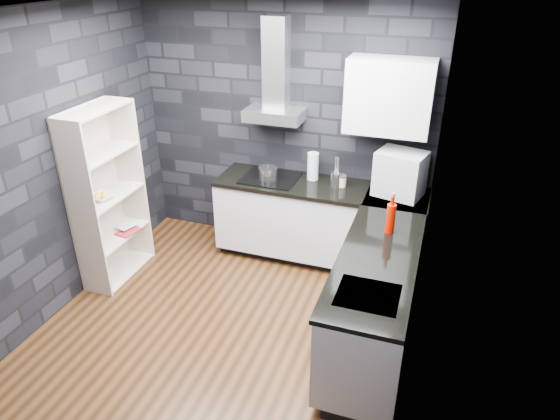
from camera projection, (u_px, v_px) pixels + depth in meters
The scene contains 28 objects.
ground at pixel (229, 320), 4.65m from camera, with size 3.20×3.20×0.00m, color #472914.
ceiling at pixel (210, 10), 3.41m from camera, with size 3.20×3.20×0.00m, color silver.
wall_back at pixel (285, 129), 5.39m from camera, with size 3.20×0.05×2.70m, color black.
wall_front at pixel (92, 311), 2.66m from camera, with size 3.20×0.05×2.70m, color black.
wall_left at pixel (57, 165), 4.50m from camera, with size 0.05×3.20×2.70m, color black.
wall_right at pixel (428, 220), 3.56m from camera, with size 0.05×3.20×2.70m, color black.
toekick_back at pixel (318, 253), 5.61m from camera, with size 2.18×0.50×0.10m, color black.
toekick_right at pixel (375, 342), 4.32m from camera, with size 0.50×1.78×0.10m, color black.
counter_back_cab at pixel (319, 221), 5.38m from camera, with size 2.20×0.60×0.76m, color silver.
counter_right_cab at pixel (374, 301), 4.14m from camera, with size 0.60×1.80×0.76m, color silver.
counter_back_top at pixel (320, 187), 5.18m from camera, with size 2.20×0.62×0.04m, color black.
counter_right_top at pixel (378, 260), 3.96m from camera, with size 0.62×1.80×0.04m, color black.
counter_corner_top at pixel (398, 198), 4.96m from camera, with size 0.62×0.62×0.04m, color black.
hood_body at pixel (274, 115), 5.15m from camera, with size 0.60×0.34×0.12m, color silver.
hood_chimney at pixel (276, 63), 4.97m from camera, with size 0.24×0.20×0.90m, color silver.
upper_cabinet at pixel (389, 96), 4.68m from camera, with size 0.80×0.35×0.70m, color silver.
cooktop at pixel (270, 178), 5.34m from camera, with size 0.58×0.50×0.01m, color black.
sink_rim at pixel (368, 295), 3.53m from camera, with size 0.44×0.40×0.01m, color silver.
pot at pixel (268, 174), 5.28m from camera, with size 0.19×0.19×0.11m, color #BCBCC1.
glass_vase at pixel (313, 166), 5.26m from camera, with size 0.12×0.12×0.29m, color silver.
storage_jar at pixel (342, 181), 5.14m from camera, with size 0.09×0.09×0.11m, color #CCBD8B.
utensil_crock at pixel (336, 180), 5.13m from camera, with size 0.11×0.11×0.14m, color #BCBCC1.
appliance_garage at pixel (400, 174), 4.88m from camera, with size 0.45×0.35×0.45m, color #AAACB1.
red_bottle at pixel (391, 219), 4.25m from camera, with size 0.08×0.08×0.27m, color #9F1000.
bookshelf at pixel (108, 197), 4.94m from camera, with size 0.34×0.80×1.80m, color beige.
fruit_bowl at pixel (102, 197), 4.85m from camera, with size 0.21×0.21×0.05m, color white.
book_red at pixel (121, 221), 5.18m from camera, with size 0.18×0.02×0.24m, color maroon.
book_second at pixel (121, 215), 5.24m from camera, with size 0.15×0.02×0.21m, color #B2B2B2.
Camera 1 is at (1.64, -3.30, 3.05)m, focal length 32.00 mm.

